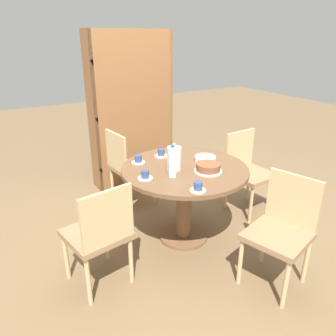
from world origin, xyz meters
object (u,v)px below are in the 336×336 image
object	(u,v)px
chair_a	(128,165)
bookshelf	(133,113)
cup_b	(198,187)
water_bottle	(172,164)
cake_main	(208,168)
chair_c	(281,228)
cup_c	(138,160)
chair_d	(248,169)
cup_a	(145,175)
coffee_pot	(174,158)
chair_b	(100,233)
cup_d	(161,153)

from	to	relation	value
chair_a	bookshelf	bearing A→B (deg)	-37.16
bookshelf	cup_b	xyz separation A→B (m)	(-0.33, -1.86, -0.16)
water_bottle	cake_main	bearing A→B (deg)	-12.65
chair_c	cup_c	xyz separation A→B (m)	(-0.61, 1.15, 0.29)
chair_d	cup_a	distance (m)	1.34
bookshelf	cup_c	xyz separation A→B (m)	(-0.47, -1.12, -0.16)
coffee_pot	cake_main	distance (m)	0.30
chair_b	water_bottle	bearing A→B (deg)	178.75
chair_a	chair_d	world-z (taller)	same
cup_c	chair_c	bearing A→B (deg)	-61.97
cup_c	cup_b	bearing A→B (deg)	-79.73
chair_a	chair_b	world-z (taller)	same
cup_a	cup_c	world-z (taller)	same
cake_main	cup_c	xyz separation A→B (m)	(-0.42, 0.49, -0.01)
cup_c	cup_d	xyz separation A→B (m)	(0.26, 0.04, 0.00)
cup_a	cup_b	bearing A→B (deg)	-58.86
chair_b	cup_c	xyz separation A→B (m)	(0.57, 0.52, 0.29)
chair_c	chair_d	world-z (taller)	same
chair_c	cake_main	bearing A→B (deg)	179.84
chair_c	water_bottle	world-z (taller)	water_bottle
bookshelf	cup_c	size ratio (longest dim) A/B	15.42
chair_a	bookshelf	world-z (taller)	bookshelf
water_bottle	cup_c	bearing A→B (deg)	104.61
chair_a	cup_a	bearing A→B (deg)	158.75
coffee_pot	cup_a	xyz separation A→B (m)	(-0.30, -0.05, -0.08)
chair_b	chair_c	world-z (taller)	same
chair_b	cup_c	distance (m)	0.83
water_bottle	cup_a	world-z (taller)	water_bottle
chair_a	cup_c	bearing A→B (deg)	159.85
chair_d	cup_d	world-z (taller)	chair_d
chair_c	coffee_pot	xyz separation A→B (m)	(-0.42, 0.86, 0.37)
cup_b	cup_a	bearing A→B (deg)	121.14
chair_b	coffee_pot	size ratio (longest dim) A/B	3.57
chair_b	cup_b	xyz separation A→B (m)	(0.71, -0.22, 0.29)
chair_b	cake_main	bearing A→B (deg)	172.00
chair_d	bookshelf	bearing A→B (deg)	114.91
chair_d	cake_main	world-z (taller)	chair_d
cake_main	cup_d	distance (m)	0.55
chair_a	cake_main	distance (m)	1.14
chair_a	cake_main	world-z (taller)	chair_a
chair_c	cake_main	world-z (taller)	chair_c
coffee_pot	cup_a	size ratio (longest dim) A/B	1.99
water_bottle	chair_d	bearing A→B (deg)	12.60
water_bottle	cake_main	xyz separation A→B (m)	(0.31, -0.07, -0.07)
cup_c	cup_d	world-z (taller)	same
chair_b	coffee_pot	xyz separation A→B (m)	(0.77, 0.23, 0.37)
water_bottle	bookshelf	bearing A→B (deg)	76.88
chair_d	cup_d	size ratio (longest dim) A/B	7.10
bookshelf	water_bottle	world-z (taller)	bookshelf
chair_a	cup_b	bearing A→B (deg)	173.38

